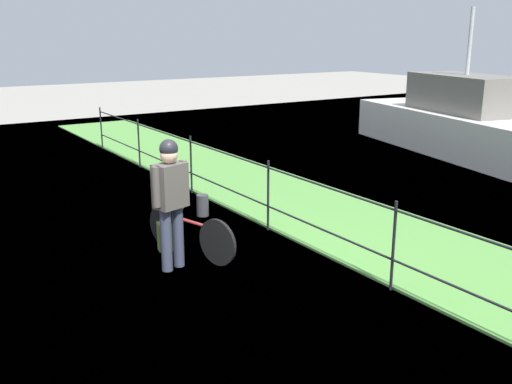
{
  "coord_description": "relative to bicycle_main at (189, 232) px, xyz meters",
  "views": [
    {
      "loc": [
        5.64,
        -2.52,
        2.92
      ],
      "look_at": [
        -0.49,
        1.49,
        0.9
      ],
      "focal_mm": 40.37,
      "sensor_mm": 36.0,
      "label": 1
    }
  ],
  "objects": [
    {
      "name": "backpack_on_paving",
      "position": [
        -0.36,
        -0.16,
        -0.13
      ],
      "size": [
        0.24,
        0.32,
        0.4
      ],
      "primitive_type": "cube",
      "rotation": [
        0.0,
        0.0,
        4.47
      ],
      "color": "olive",
      "rests_on": "ground"
    },
    {
      "name": "terrier_dog",
      "position": [
        -0.33,
        -0.1,
        0.63
      ],
      "size": [
        0.32,
        0.21,
        0.18
      ],
      "color": "tan",
      "rests_on": "wooden_crate"
    },
    {
      "name": "moored_boat_mid",
      "position": [
        -2.59,
        8.97,
        0.39
      ],
      "size": [
        7.07,
        3.61,
        3.55
      ],
      "color": "silver",
      "rests_on": "ground"
    },
    {
      "name": "bicycle_main",
      "position": [
        0.0,
        0.0,
        0.0
      ],
      "size": [
        1.59,
        0.5,
        0.62
      ],
      "color": "black",
      "rests_on": "ground"
    },
    {
      "name": "grass_strip",
      "position": [
        1.01,
        2.71,
        -0.32
      ],
      "size": [
        27.0,
        2.4,
        0.03
      ],
      "primitive_type": "cube",
      "color": "#569342",
      "rests_on": "ground"
    },
    {
      "name": "ground_plane",
      "position": [
        1.01,
        -0.74,
        -0.33
      ],
      "size": [
        60.0,
        60.0,
        0.0
      ],
      "primitive_type": "plane",
      "color": "gray"
    },
    {
      "name": "mooring_bollard",
      "position": [
        -1.47,
        0.98,
        -0.15
      ],
      "size": [
        0.2,
        0.2,
        0.36
      ],
      "primitive_type": "cylinder",
      "color": "#38383D",
      "rests_on": "ground"
    },
    {
      "name": "cyclist_person",
      "position": [
        0.29,
        -0.38,
        0.67
      ],
      "size": [
        0.36,
        0.52,
        1.68
      ],
      "color": "#383D51",
      "rests_on": "ground"
    },
    {
      "name": "wooden_crate",
      "position": [
        -0.36,
        -0.1,
        0.42
      ],
      "size": [
        0.41,
        0.38,
        0.26
      ],
      "primitive_type": "cube",
      "rotation": [
        0.0,
        0.0,
        0.28
      ],
      "color": "olive",
      "rests_on": "bicycle_main"
    },
    {
      "name": "iron_fence",
      "position": [
        1.01,
        1.48,
        0.31
      ],
      "size": [
        18.04,
        0.04,
        1.09
      ],
      "color": "black",
      "rests_on": "ground"
    }
  ]
}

